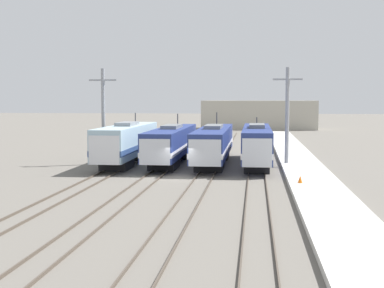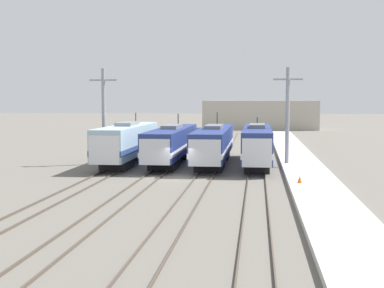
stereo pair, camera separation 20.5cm
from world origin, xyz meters
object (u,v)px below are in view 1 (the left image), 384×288
object	(u,v)px
locomotive_center_right	(213,144)
catenary_tower_left	(103,115)
catenary_tower_right	(287,116)
locomotive_far_left	(126,143)
locomotive_center_left	(171,144)
locomotive_far_right	(257,145)
traffic_cone	(300,179)

from	to	relation	value
locomotive_center_right	catenary_tower_left	distance (m)	11.64
locomotive_center_right	catenary_tower_right	distance (m)	8.03
locomotive_far_left	catenary_tower_left	size ratio (longest dim) A/B	1.77
locomotive_center_right	catenary_tower_right	size ratio (longest dim) A/B	2.04
locomotive_far_left	locomotive_center_left	distance (m)	4.65
locomotive_far_left	locomotive_far_right	world-z (taller)	locomotive_far_left
locomotive_far_left	locomotive_center_left	xyz separation A→B (m)	(4.42, 1.45, -0.16)
locomotive_far_right	catenary_tower_right	distance (m)	4.15
locomotive_center_right	locomotive_far_right	size ratio (longest dim) A/B	1.09
catenary_tower_right	locomotive_center_right	bearing A→B (deg)	170.32
locomotive_center_right	locomotive_far_right	bearing A→B (deg)	-11.99
locomotive_far_left	locomotive_far_right	size ratio (longest dim) A/B	0.94
locomotive_center_left	locomotive_center_right	bearing A→B (deg)	-3.13
catenary_tower_right	traffic_cone	world-z (taller)	catenary_tower_right
locomotive_center_right	locomotive_far_right	world-z (taller)	locomotive_center_right
locomotive_far_left	locomotive_center_right	bearing A→B (deg)	7.77
catenary_tower_left	catenary_tower_right	size ratio (longest dim) A/B	1.00
locomotive_far_left	traffic_cone	bearing A→B (deg)	-37.63
locomotive_center_right	catenary_tower_left	world-z (taller)	catenary_tower_left
catenary_tower_left	locomotive_center_left	bearing A→B (deg)	12.47
locomotive_far_right	traffic_cone	distance (m)	13.44
catenary_tower_left	traffic_cone	size ratio (longest dim) A/B	17.32
locomotive_far_right	catenary_tower_right	world-z (taller)	catenary_tower_right
catenary_tower_left	traffic_cone	xyz separation A→B (m)	(18.82, -12.65, -4.40)
locomotive_far_right	traffic_cone	size ratio (longest dim) A/B	32.46
catenary_tower_left	catenary_tower_right	xyz separation A→B (m)	(18.53, 0.00, 0.00)
locomotive_center_left	locomotive_far_right	bearing A→B (deg)	-7.61
locomotive_far_left	catenary_tower_right	distance (m)	16.43
locomotive_center_right	traffic_cone	size ratio (longest dim) A/B	35.28
catenary_tower_left	locomotive_far_left	bearing A→B (deg)	1.20
locomotive_center_left	catenary_tower_right	bearing A→B (deg)	-7.24
catenary_tower_left	traffic_cone	bearing A→B (deg)	-33.91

